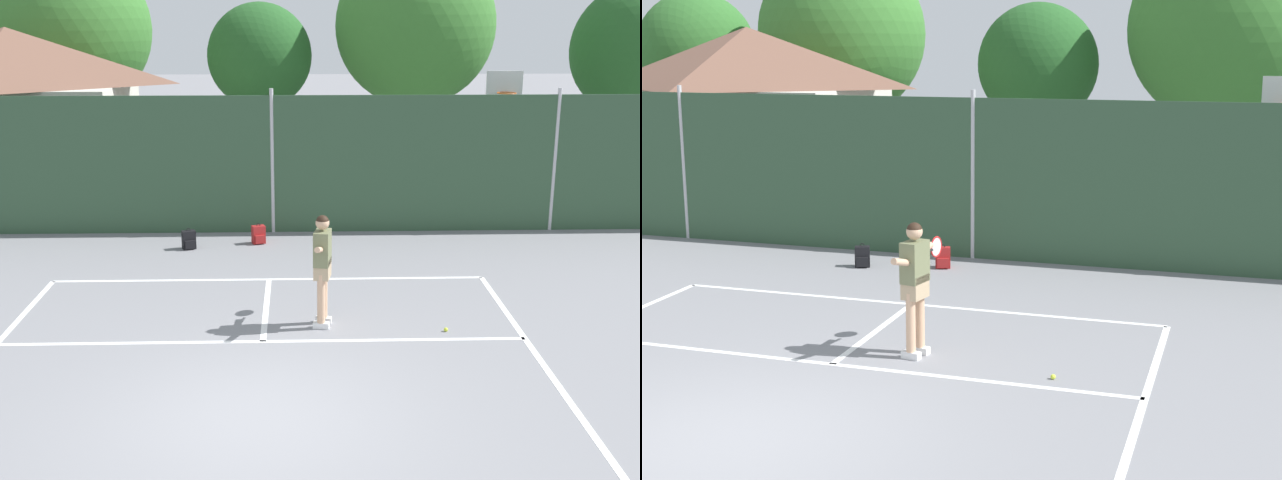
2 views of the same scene
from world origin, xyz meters
The scene contains 10 objects.
ground_plane centered at (0.00, 0.00, 0.00)m, with size 120.00×120.00×0.00m, color gray.
court_markings centered at (0.00, 0.65, 0.00)m, with size 8.30×11.10×0.01m.
chainlink_fence centered at (0.00, 9.00, 1.58)m, with size 26.09×0.09×3.30m.
basketball_hoop centered at (5.73, 10.98, 2.31)m, with size 0.90×0.67×3.55m.
clubhouse_building centered at (-7.09, 12.89, 2.37)m, with size 6.43×4.95×4.58m.
treeline_backdrop centered at (0.29, 17.24, 4.19)m, with size 27.09×4.60×7.10m.
tennis_player centered at (0.95, 3.13, 1.11)m, with size 0.32×1.44×1.85m.
tennis_ball centered at (2.92, 2.80, 0.03)m, with size 0.07×0.07×0.07m, color #CCE033.
backpack_black centered at (-1.79, 7.64, 0.19)m, with size 0.33×0.31×0.46m.
backpack_red centered at (-0.30, 8.02, 0.19)m, with size 0.32×0.31×0.46m.
Camera 1 is at (0.53, -9.07, 4.90)m, focal length 44.99 mm.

